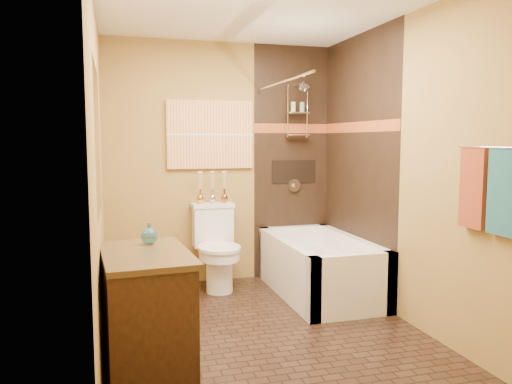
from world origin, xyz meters
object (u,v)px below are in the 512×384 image
object	(u,v)px
sunset_painting	(210,135)
bathtub	(319,271)
toilet	(217,247)
vanity	(146,311)

from	to	relation	value
sunset_painting	bathtub	distance (m)	1.77
toilet	sunset_painting	bearing A→B (deg)	88.46
sunset_painting	toilet	size ratio (longest dim) A/B	1.06
vanity	bathtub	bearing A→B (deg)	30.16
bathtub	toilet	xyz separation A→B (m)	(-0.92, 0.45, 0.21)
toilet	vanity	xyz separation A→B (m)	(-0.80, -1.63, -0.04)
bathtub	toilet	world-z (taller)	toilet
bathtub	vanity	xyz separation A→B (m)	(-1.72, -1.18, 0.17)
toilet	vanity	bearing A→B (deg)	-117.65
bathtub	vanity	size ratio (longest dim) A/B	1.62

